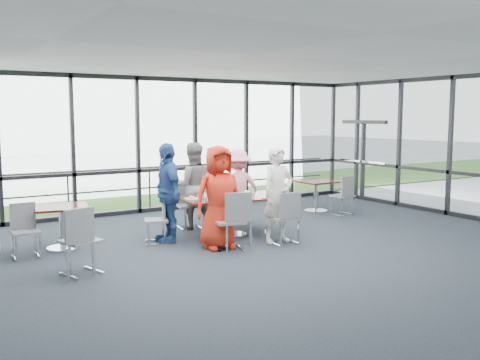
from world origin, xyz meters
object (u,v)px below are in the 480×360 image
diner_far_right (238,187)px  chair_spare_r (342,196)px  side_table_left (62,213)px  chair_main_nl (229,222)px  chair_main_nr (283,218)px  chair_main_fr (234,202)px  diner_near_left (219,197)px  chair_main_fl (189,206)px  main_table (232,203)px  diner_far_left (193,186)px  side_table_right (316,185)px  chair_spare_la (81,241)px  diner_end (168,193)px  chair_spare_lb (25,232)px  chair_main_end (156,220)px  diner_near_right (278,195)px

diner_far_right → chair_spare_r: (2.61, -0.34, -0.34)m
side_table_left → chair_main_nl: 2.88m
chair_main_nl → chair_main_nr: (1.06, -0.10, -0.03)m
diner_far_right → chair_main_fr: (-0.02, 0.15, -0.34)m
diner_near_left → chair_main_fl: (0.30, 1.77, -0.43)m
diner_near_left → diner_far_right: diner_near_left is taller
main_table → chair_main_fr: bearing=64.2°
diner_far_left → chair_main_nl: bearing=101.7°
side_table_right → chair_spare_la: chair_spare_la is taller
main_table → diner_end: size_ratio=1.14×
diner_near_left → chair_spare_lb: 3.19m
chair_main_fl → chair_spare_lb: (-3.27, -0.69, -0.04)m
chair_main_fl → diner_far_right: bearing=177.8°
side_table_left → chair_main_end: (1.53, -0.47, -0.21)m
diner_near_left → diner_near_right: (1.13, -0.17, -0.03)m
diner_near_right → diner_far_left: bearing=111.3°
chair_main_end → chair_main_nl: bearing=57.5°
chair_main_fl → diner_near_right: bearing=122.5°
chair_main_end → chair_main_fl: bearing=148.3°
side_table_right → chair_main_nl: bearing=-150.1°
diner_near_left → chair_main_nr: 1.26m
chair_main_end → chair_spare_la: (-1.68, -1.21, 0.07)m
side_table_left → side_table_right: 6.10m
main_table → diner_far_left: 1.04m
chair_main_nl → chair_main_end: (-0.86, 1.12, -0.08)m
chair_main_nr → diner_far_left: bearing=114.3°
chair_main_nl → chair_main_end: 1.41m
side_table_left → chair_main_end: chair_main_end is taller
chair_main_nl → chair_main_nr: chair_main_nl is taller
chair_main_nr → chair_spare_lb: (-4.11, 1.38, -0.03)m
chair_spare_la → chair_spare_lb: (-0.51, 1.38, -0.06)m
diner_near_left → chair_main_end: 1.29m
diner_end → chair_main_end: 0.54m
diner_near_right → chair_spare_la: size_ratio=1.78×
diner_end → chair_main_nr: 2.13m
chair_spare_la → chair_spare_r: 6.59m
diner_far_right → chair_main_end: diner_far_right is taller
diner_far_right → chair_main_fl: bearing=-0.4°
diner_far_right → chair_main_nl: size_ratio=1.60×
diner_near_right → chair_spare_r: diner_near_right is taller
chair_main_nr → diner_end: bearing=147.4°
chair_spare_la → diner_near_right: bearing=-15.4°
chair_main_nl → chair_main_end: size_ratio=1.18×
side_table_left → diner_near_right: 3.78m
diner_near_right → chair_main_nl: 1.11m
diner_far_left → chair_spare_lb: (-3.33, -0.64, -0.45)m
diner_near_left → side_table_left: bearing=154.6°
chair_main_nr → diner_near_left: bearing=168.6°
diner_near_left → diner_far_left: (0.37, 1.71, -0.02)m
diner_near_left → chair_spare_lb: size_ratio=2.10×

